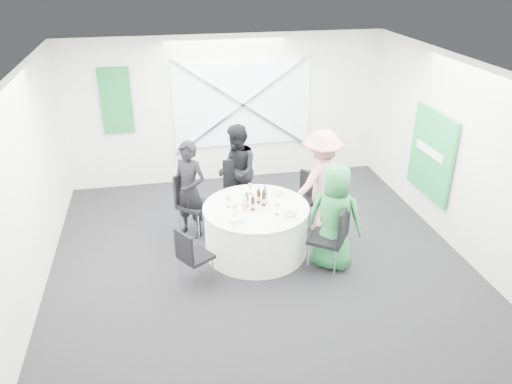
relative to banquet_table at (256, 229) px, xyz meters
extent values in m
plane|color=black|center=(0.00, -0.20, -0.38)|extent=(6.00, 6.00, 0.00)
plane|color=silver|center=(0.00, -0.20, 2.42)|extent=(6.00, 6.00, 0.00)
plane|color=white|center=(0.00, 2.80, 1.02)|extent=(6.00, 0.00, 6.00)
plane|color=white|center=(0.00, -3.20, 1.02)|extent=(6.00, 0.00, 6.00)
plane|color=white|center=(-3.00, -0.20, 1.02)|extent=(0.00, 6.00, 6.00)
plane|color=white|center=(3.00, -0.20, 1.02)|extent=(0.00, 6.00, 6.00)
cube|color=silver|center=(0.30, 2.76, 1.12)|extent=(2.60, 0.03, 1.60)
cube|color=silver|center=(0.30, 2.72, 1.12)|extent=(2.63, 0.05, 1.84)
cube|color=silver|center=(0.30, 2.72, 1.12)|extent=(2.63, 0.05, 1.84)
cube|color=#136131|center=(-2.00, 2.75, 1.32)|extent=(0.55, 0.04, 1.20)
cube|color=#1A9344|center=(2.94, 0.40, 0.82)|extent=(0.05, 1.20, 1.40)
cylinder|color=white|center=(0.00, 0.00, -0.01)|extent=(1.52, 1.52, 0.74)
cylinder|color=white|center=(0.00, 0.00, 0.37)|extent=(1.56, 1.56, 0.02)
cube|color=black|center=(-0.07, 1.12, 0.10)|extent=(0.47, 0.47, 0.05)
cube|color=black|center=(-0.09, 1.33, 0.36)|extent=(0.43, 0.07, 0.48)
cylinder|color=silver|center=(0.10, 1.31, -0.15)|extent=(0.02, 0.02, 0.46)
cylinder|color=silver|center=(-0.27, 1.29, -0.15)|extent=(0.02, 0.02, 0.46)
cylinder|color=silver|center=(0.12, 0.95, -0.15)|extent=(0.02, 0.02, 0.46)
cylinder|color=silver|center=(-0.24, 0.93, -0.15)|extent=(0.02, 0.02, 0.46)
cube|color=black|center=(-0.83, 0.75, 0.11)|extent=(0.65, 0.65, 0.05)
cube|color=black|center=(-0.99, 0.89, 0.39)|extent=(0.32, 0.35, 0.49)
cylinder|color=silver|center=(-0.85, 1.01, -0.15)|extent=(0.02, 0.02, 0.47)
cylinder|color=silver|center=(-1.09, 0.73, -0.15)|extent=(0.02, 0.02, 0.47)
cylinder|color=silver|center=(-0.57, 0.76, -0.15)|extent=(0.02, 0.02, 0.47)
cylinder|color=silver|center=(-0.82, 0.48, -0.15)|extent=(0.02, 0.02, 0.47)
cube|color=black|center=(0.90, 0.66, 0.05)|extent=(0.56, 0.56, 0.05)
cube|color=black|center=(1.06, 0.77, 0.29)|extent=(0.26, 0.33, 0.43)
cylinder|color=silver|center=(1.13, 0.62, -0.17)|extent=(0.02, 0.02, 0.41)
cylinder|color=silver|center=(0.94, 0.88, -0.17)|extent=(0.02, 0.02, 0.41)
cylinder|color=silver|center=(0.87, 0.43, -0.17)|extent=(0.02, 0.02, 0.41)
cylinder|color=silver|center=(0.67, 0.69, -0.17)|extent=(0.02, 0.02, 0.41)
cube|color=black|center=(0.88, -0.65, 0.12)|extent=(0.66, 0.66, 0.06)
cube|color=black|center=(1.06, -0.79, 0.40)|extent=(0.30, 0.38, 0.50)
cylinder|color=silver|center=(0.92, -0.92, -0.14)|extent=(0.02, 0.02, 0.48)
cylinder|color=silver|center=(1.15, -0.61, -0.14)|extent=(0.02, 0.02, 0.48)
cylinder|color=silver|center=(0.62, -0.69, -0.14)|extent=(0.02, 0.02, 0.48)
cylinder|color=silver|center=(0.84, -0.39, -0.14)|extent=(0.02, 0.02, 0.48)
cube|color=black|center=(-0.95, -0.61, 0.03)|extent=(0.53, 0.53, 0.05)
cube|color=black|center=(-1.10, -0.71, 0.26)|extent=(0.23, 0.33, 0.41)
cylinder|color=silver|center=(-1.17, -0.56, -0.18)|extent=(0.02, 0.02, 0.40)
cylinder|color=silver|center=(-1.00, -0.82, -0.18)|extent=(0.02, 0.02, 0.40)
cylinder|color=silver|center=(-0.90, -0.39, -0.18)|extent=(0.02, 0.02, 0.40)
cylinder|color=silver|center=(-0.73, -0.66, -0.18)|extent=(0.02, 0.02, 0.40)
imported|color=black|center=(-0.91, 0.70, 0.41)|extent=(0.69, 0.65, 1.58)
imported|color=black|center=(-0.06, 1.28, 0.41)|extent=(0.46, 0.79, 1.58)
imported|color=pink|center=(1.14, 0.48, 0.47)|extent=(1.21, 0.89, 1.69)
imported|color=#217C39|center=(1.00, -0.58, 0.40)|extent=(0.91, 0.81, 1.57)
cylinder|color=white|center=(0.02, 0.59, 0.39)|extent=(0.26, 0.26, 0.01)
cylinder|color=white|center=(-0.54, 0.20, 0.39)|extent=(0.27, 0.27, 0.01)
cylinder|color=white|center=(0.41, 0.31, 0.39)|extent=(0.25, 0.25, 0.01)
cylinder|color=#99B15F|center=(0.41, 0.31, 0.41)|extent=(0.16, 0.16, 0.02)
cylinder|color=white|center=(0.41, -0.36, 0.39)|extent=(0.28, 0.28, 0.01)
cylinder|color=#99B15F|center=(0.41, -0.36, 0.41)|extent=(0.19, 0.19, 0.02)
cylinder|color=white|center=(-0.41, -0.38, 0.39)|extent=(0.27, 0.27, 0.01)
cube|color=white|center=(-0.37, -0.41, 0.42)|extent=(0.19, 0.15, 0.05)
cylinder|color=#321D09|center=(-0.13, 0.02, 0.47)|extent=(0.06, 0.06, 0.18)
cylinder|color=#321D09|center=(-0.13, 0.02, 0.59)|extent=(0.02, 0.02, 0.06)
cylinder|color=#D8BD72|center=(-0.13, 0.02, 0.45)|extent=(0.06, 0.06, 0.06)
cylinder|color=#321D09|center=(0.06, 0.12, 0.48)|extent=(0.06, 0.06, 0.20)
cylinder|color=#321D09|center=(0.06, 0.12, 0.61)|extent=(0.02, 0.02, 0.06)
cylinder|color=#D8BD72|center=(0.06, 0.12, 0.46)|extent=(0.06, 0.06, 0.07)
cylinder|color=#321D09|center=(0.12, 0.02, 0.48)|extent=(0.06, 0.06, 0.20)
cylinder|color=#321D09|center=(0.12, 0.02, 0.61)|extent=(0.02, 0.02, 0.06)
cylinder|color=#D8BD72|center=(0.12, 0.02, 0.46)|extent=(0.06, 0.06, 0.07)
cylinder|color=#321D09|center=(-0.06, -0.09, 0.48)|extent=(0.06, 0.06, 0.19)
cylinder|color=#321D09|center=(-0.06, -0.09, 0.60)|extent=(0.02, 0.02, 0.06)
cylinder|color=#D8BD72|center=(-0.06, -0.09, 0.46)|extent=(0.06, 0.06, 0.07)
cylinder|color=green|center=(0.15, 0.10, 0.49)|extent=(0.08, 0.08, 0.23)
cylinder|color=green|center=(0.15, 0.10, 0.64)|extent=(0.03, 0.03, 0.06)
cylinder|color=#D8BD72|center=(0.15, 0.10, 0.47)|extent=(0.08, 0.08, 0.08)
cylinder|color=white|center=(-0.19, -0.11, 0.49)|extent=(0.08, 0.08, 0.22)
cylinder|color=white|center=(-0.19, -0.11, 0.63)|extent=(0.03, 0.03, 0.06)
cylinder|color=#D8BD72|center=(-0.19, -0.11, 0.47)|extent=(0.08, 0.08, 0.08)
cylinder|color=white|center=(0.00, 0.43, 0.38)|extent=(0.06, 0.06, 0.00)
cylinder|color=white|center=(0.00, 0.43, 0.43)|extent=(0.01, 0.01, 0.10)
cone|color=white|center=(0.00, 0.43, 0.51)|extent=(0.07, 0.07, 0.08)
cylinder|color=white|center=(0.25, -0.28, 0.38)|extent=(0.06, 0.06, 0.00)
cylinder|color=white|center=(0.25, -0.28, 0.43)|extent=(0.01, 0.01, 0.10)
cone|color=white|center=(0.25, -0.28, 0.51)|extent=(0.07, 0.07, 0.08)
cylinder|color=white|center=(-0.39, 0.08, 0.38)|extent=(0.06, 0.06, 0.00)
cylinder|color=white|center=(-0.39, 0.08, 0.43)|extent=(0.01, 0.01, 0.10)
cone|color=white|center=(-0.39, 0.08, 0.51)|extent=(0.07, 0.07, 0.08)
cylinder|color=white|center=(-0.35, -0.23, 0.38)|extent=(0.06, 0.06, 0.00)
cylinder|color=white|center=(-0.35, -0.23, 0.43)|extent=(0.01, 0.01, 0.10)
cone|color=white|center=(-0.35, -0.23, 0.51)|extent=(0.07, 0.07, 0.08)
cube|color=silver|center=(0.34, -0.47, 0.38)|extent=(0.10, 0.13, 0.01)
cube|color=silver|center=(0.53, -0.23, 0.38)|extent=(0.11, 0.12, 0.01)
cube|color=silver|center=(0.55, 0.17, 0.38)|extent=(0.10, 0.13, 0.01)
cube|color=silver|center=(0.37, 0.44, 0.38)|extent=(0.10, 0.13, 0.01)
cube|color=silver|center=(-0.38, 0.43, 0.38)|extent=(0.09, 0.14, 0.01)
cube|color=silver|center=(-0.56, 0.13, 0.38)|extent=(0.09, 0.14, 0.01)
cube|color=silver|center=(-0.52, -0.24, 0.38)|extent=(0.11, 0.12, 0.01)
cube|color=silver|center=(-0.36, -0.45, 0.38)|extent=(0.10, 0.13, 0.01)
camera|label=1|loc=(-1.28, -6.32, 3.76)|focal=35.00mm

